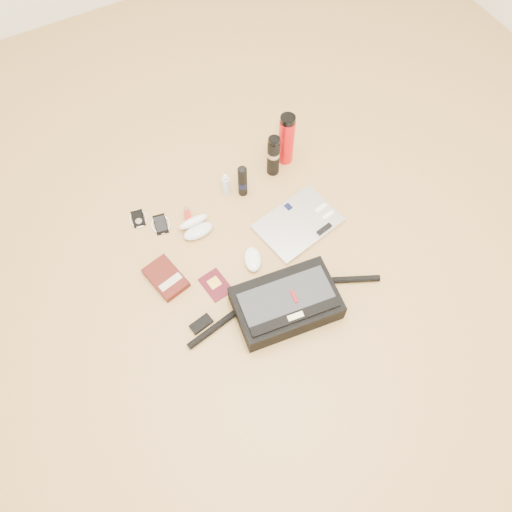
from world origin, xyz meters
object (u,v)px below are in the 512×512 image
(thermos_red, at_px, (286,139))
(thermos_black, at_px, (273,156))
(book, at_px, (166,278))
(laptop, at_px, (298,224))
(messenger_bag, at_px, (286,303))

(thermos_red, bearing_deg, thermos_black, -157.22)
(book, bearing_deg, thermos_black, 10.35)
(laptop, relative_size, thermos_black, 1.74)
(thermos_black, bearing_deg, messenger_bag, -115.22)
(thermos_red, bearing_deg, laptop, -110.89)
(laptop, relative_size, book, 1.91)
(thermos_black, bearing_deg, thermos_red, 22.78)
(book, xyz_separation_m, thermos_red, (0.77, 0.33, 0.12))
(book, height_order, thermos_black, thermos_black)
(laptop, distance_m, book, 0.63)
(laptop, bearing_deg, thermos_red, 57.95)
(laptop, height_order, thermos_red, thermos_red)
(laptop, bearing_deg, messenger_bag, -139.49)
(thermos_black, xyz_separation_m, thermos_red, (0.09, 0.04, 0.03))
(messenger_bag, height_order, book, messenger_bag)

